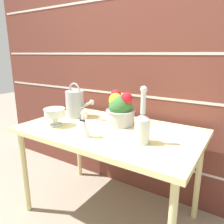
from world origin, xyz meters
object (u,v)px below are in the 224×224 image
flower_planter (120,109)px  figurine_vase (85,126)px  watering_can (75,103)px  glass_decanter (142,125)px  crystal_pedestal_bowl (55,114)px

flower_planter → figurine_vase: bearing=-101.0°
watering_can → glass_decanter: size_ratio=0.85×
watering_can → crystal_pedestal_bowl: (0.03, -0.27, -0.02)m
crystal_pedestal_bowl → watering_can: bearing=96.5°
flower_planter → figurine_vase: (-0.07, -0.35, -0.05)m
crystal_pedestal_bowl → flower_planter: size_ratio=0.62×
watering_can → glass_decanter: glass_decanter is taller
watering_can → figurine_vase: (0.38, -0.34, -0.04)m
watering_can → flower_planter: bearing=1.9°
watering_can → crystal_pedestal_bowl: bearing=-83.5°
watering_can → crystal_pedestal_bowl: watering_can is taller
watering_can → flower_planter: watering_can is taller
flower_planter → glass_decanter: (0.30, -0.24, -0.01)m
flower_planter → glass_decanter: glass_decanter is taller
watering_can → figurine_vase: watering_can is taller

